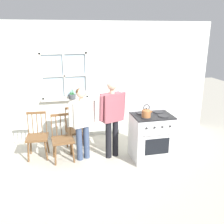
# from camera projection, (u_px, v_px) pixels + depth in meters

# --- Properties ---
(ground_plane) EXTENTS (16.00, 16.00, 0.00)m
(ground_plane) POSITION_uv_depth(u_px,v_px,m) (91.00, 163.00, 4.91)
(ground_plane) COLOR #B2AD9E
(wall_back) EXTENTS (6.40, 0.16, 2.70)m
(wall_back) POSITION_uv_depth(u_px,v_px,m) (81.00, 82.00, 5.80)
(wall_back) COLOR silver
(wall_back) RESTS_ON ground_plane
(chair_by_window) EXTENTS (0.44, 0.43, 0.93)m
(chair_by_window) POSITION_uv_depth(u_px,v_px,m) (37.00, 137.00, 5.04)
(chair_by_window) COLOR brown
(chair_by_window) RESTS_ON ground_plane
(chair_near_wall) EXTENTS (0.45, 0.43, 0.93)m
(chair_near_wall) POSITION_uv_depth(u_px,v_px,m) (63.00, 140.00, 4.93)
(chair_near_wall) COLOR brown
(chair_near_wall) RESTS_ON ground_plane
(chair_center_cluster) EXTENTS (0.48, 0.46, 0.93)m
(chair_center_cluster) POSITION_uv_depth(u_px,v_px,m) (76.00, 130.00, 5.39)
(chair_center_cluster) COLOR brown
(chair_center_cluster) RESTS_ON ground_plane
(person_elderly_left) EXTENTS (0.56, 0.33, 1.46)m
(person_elderly_left) POSITION_uv_depth(u_px,v_px,m) (82.00, 118.00, 4.82)
(person_elderly_left) COLOR #384766
(person_elderly_left) RESTS_ON ground_plane
(person_teen_center) EXTENTS (0.58, 0.34, 1.60)m
(person_teen_center) POSITION_uv_depth(u_px,v_px,m) (112.00, 112.00, 4.89)
(person_teen_center) COLOR black
(person_teen_center) RESTS_ON ground_plane
(stove) EXTENTS (0.77, 0.68, 1.08)m
(stove) POSITION_uv_depth(u_px,v_px,m) (151.00, 136.00, 4.99)
(stove) COLOR silver
(stove) RESTS_ON ground_plane
(kettle) EXTENTS (0.21, 0.17, 0.25)m
(kettle) POSITION_uv_depth(u_px,v_px,m) (146.00, 113.00, 4.66)
(kettle) COLOR #A86638
(kettle) RESTS_ON stove
(potted_plant) EXTENTS (0.17, 0.17, 0.24)m
(potted_plant) POSITION_uv_depth(u_px,v_px,m) (72.00, 96.00, 5.75)
(potted_plant) COLOR #42474C
(potted_plant) RESTS_ON wall_back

